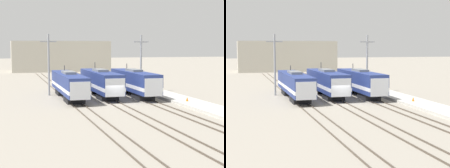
{
  "view_description": "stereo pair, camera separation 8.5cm",
  "coord_description": "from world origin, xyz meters",
  "views": [
    {
      "loc": [
        -14.07,
        -47.28,
        7.68
      ],
      "look_at": [
        0.23,
        2.7,
        2.44
      ],
      "focal_mm": 60.0,
      "sensor_mm": 36.0,
      "label": 1
    },
    {
      "loc": [
        -13.99,
        -47.3,
        7.68
      ],
      "look_at": [
        0.23,
        2.7,
        2.44
      ],
      "focal_mm": 60.0,
      "sensor_mm": 36.0,
      "label": 2
    }
  ],
  "objects": [
    {
      "name": "locomotive_far_right",
      "position": [
        5.08,
        6.76,
        2.16
      ],
      "size": [
        2.86,
        16.2,
        4.88
      ],
      "color": "black",
      "rests_on": "ground_plane"
    },
    {
      "name": "rail_pair_center",
      "position": [
        0.0,
        0.0,
        0.07
      ],
      "size": [
        1.51,
        120.0,
        0.15
      ],
      "color": "#4C4238",
      "rests_on": "ground_plane"
    },
    {
      "name": "platform",
      "position": [
        9.66,
        0.0,
        0.18
      ],
      "size": [
        4.0,
        120.0,
        0.37
      ],
      "color": "#B7B5AD",
      "rests_on": "ground_plane"
    },
    {
      "name": "catenary_tower_left",
      "position": [
        -7.54,
        11.5,
        5.02
      ],
      "size": [
        2.54,
        0.31,
        9.57
      ],
      "color": "gray",
      "rests_on": "ground_plane"
    },
    {
      "name": "rail_pair_far_right",
      "position": [
        5.08,
        0.0,
        0.07
      ],
      "size": [
        1.51,
        120.0,
        0.15
      ],
      "color": "#4C4238",
      "rests_on": "ground_plane"
    },
    {
      "name": "locomotive_center",
      "position": [
        0.0,
        7.99,
        2.16
      ],
      "size": [
        3.03,
        16.32,
        5.11
      ],
      "color": "black",
      "rests_on": "ground_plane"
    },
    {
      "name": "locomotive_far_left",
      "position": [
        -5.08,
        7.03,
        2.07
      ],
      "size": [
        2.89,
        17.82,
        4.68
      ],
      "color": "black",
      "rests_on": "ground_plane"
    },
    {
      "name": "traffic_cone",
      "position": [
        9.26,
        -2.37,
        0.65
      ],
      "size": [
        0.35,
        0.35,
        0.57
      ],
      "color": "orange",
      "rests_on": "platform"
    },
    {
      "name": "depot_building",
      "position": [
        2.57,
        70.99,
        4.64
      ],
      "size": [
        29.68,
        14.44,
        9.28
      ],
      "color": "#B2AD9E",
      "rests_on": "ground_plane"
    },
    {
      "name": "ground_plane",
      "position": [
        0.0,
        0.0,
        0.0
      ],
      "size": [
        400.0,
        400.0,
        0.0
      ],
      "primitive_type": "plane",
      "color": "gray"
    },
    {
      "name": "catenary_tower_right",
      "position": [
        7.8,
        11.5,
        5.02
      ],
      "size": [
        2.54,
        0.31,
        9.57
      ],
      "color": "gray",
      "rests_on": "ground_plane"
    },
    {
      "name": "rail_pair_far_left",
      "position": [
        -5.08,
        0.0,
        0.07
      ],
      "size": [
        1.51,
        120.0,
        0.15
      ],
      "color": "#4C4238",
      "rests_on": "ground_plane"
    }
  ]
}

